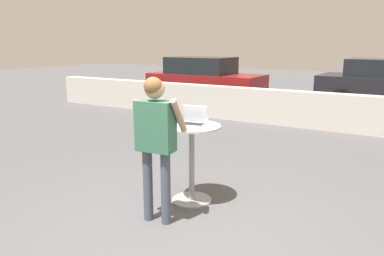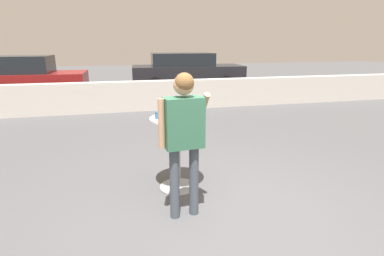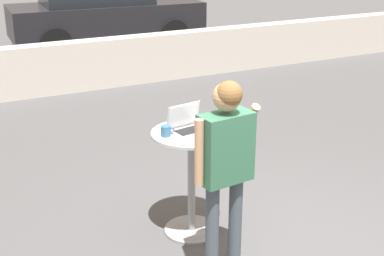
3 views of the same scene
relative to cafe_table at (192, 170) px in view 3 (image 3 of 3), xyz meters
The scene contains 6 objects.
pavement_kerb 5.17m from the cafe_table, 85.83° to the left, with size 16.69×0.35×0.87m.
cafe_table is the anchor object (origin of this frame).
laptop 0.43m from the cafe_table, 98.81° to the left, with size 0.38×0.31×0.23m.
coffee_mug 0.49m from the cafe_table, behind, with size 0.12×0.09×0.09m.
standing_person 0.81m from the cafe_table, 94.62° to the right, with size 0.57×0.39×1.66m.
parked_car_near_street 8.66m from the cafe_table, 76.91° to the left, with size 4.55×2.02×1.55m.
Camera 3 is at (-2.38, -3.04, 2.70)m, focal length 50.00 mm.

